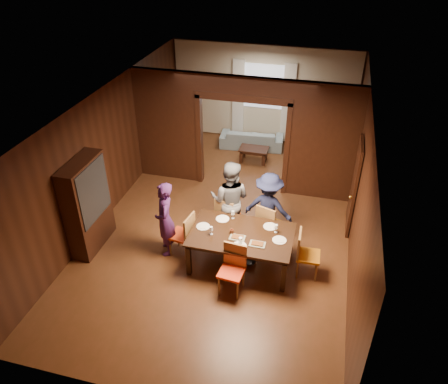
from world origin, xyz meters
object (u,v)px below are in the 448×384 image
(chair_left, at_px, (181,234))
(chair_right, at_px, (308,254))
(person_purple, at_px, (165,219))
(chair_near, at_px, (231,271))
(person_grey, at_px, (230,200))
(chair_far_r, at_px, (269,222))
(person_navy, at_px, (268,208))
(sofa, at_px, (252,138))
(hutch, at_px, (87,205))
(dining_table, at_px, (241,249))
(chair_far_l, at_px, (228,215))
(coffee_table, at_px, (254,155))

(chair_left, xyz_separation_m, chair_right, (2.57, 0.01, 0.00))
(person_purple, relative_size, chair_near, 1.68)
(person_purple, distance_m, person_grey, 1.44)
(chair_far_r, bearing_deg, person_purple, 41.70)
(person_navy, bearing_deg, chair_left, 37.70)
(person_navy, relative_size, sofa, 0.85)
(person_purple, xyz_separation_m, chair_near, (1.56, -0.77, -0.33))
(sofa, height_order, chair_right, chair_right)
(person_grey, bearing_deg, sofa, -85.11)
(person_navy, relative_size, chair_far_r, 1.64)
(person_navy, bearing_deg, hutch, 25.69)
(person_grey, height_order, sofa, person_grey)
(person_grey, relative_size, chair_far_r, 1.84)
(chair_near, bearing_deg, dining_table, 94.50)
(chair_far_l, bearing_deg, hutch, 33.45)
(person_purple, height_order, chair_far_r, person_purple)
(sofa, bearing_deg, person_purple, 77.01)
(person_navy, height_order, chair_left, person_navy)
(dining_table, xyz_separation_m, chair_right, (1.31, 0.05, 0.10))
(chair_far_r, bearing_deg, person_navy, -43.57)
(chair_far_r, bearing_deg, chair_right, 155.85)
(person_purple, xyz_separation_m, coffee_table, (0.98, 4.31, -0.62))
(dining_table, bearing_deg, hutch, -176.84)
(hutch, bearing_deg, person_grey, 21.63)
(chair_left, bearing_deg, person_purple, -75.42)
(dining_table, bearing_deg, person_purple, 179.98)
(person_purple, height_order, hutch, hutch)
(chair_left, relative_size, chair_far_l, 1.00)
(chair_left, distance_m, chair_far_r, 1.86)
(chair_far_l, bearing_deg, person_navy, -164.12)
(person_grey, relative_size, chair_near, 1.84)
(dining_table, bearing_deg, chair_left, 178.60)
(coffee_table, distance_m, chair_right, 4.68)
(chair_left, distance_m, chair_right, 2.57)
(person_navy, xyz_separation_m, chair_right, (0.95, -0.91, -0.31))
(chair_right, relative_size, chair_far_r, 1.00)
(coffee_table, bearing_deg, dining_table, -82.05)
(chair_left, bearing_deg, coffee_table, -179.67)
(person_purple, bearing_deg, hutch, -106.49)
(person_purple, bearing_deg, chair_far_l, 106.91)
(dining_table, relative_size, chair_far_r, 2.06)
(sofa, relative_size, chair_right, 1.92)
(person_purple, height_order, chair_near, person_purple)
(chair_right, bearing_deg, dining_table, 90.04)
(coffee_table, bearing_deg, sofa, 105.12)
(person_grey, distance_m, chair_right, 2.01)
(hutch, bearing_deg, chair_left, 6.15)
(dining_table, xyz_separation_m, chair_near, (-0.01, -0.77, 0.10))
(person_grey, distance_m, chair_near, 1.78)
(dining_table, relative_size, hutch, 1.00)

